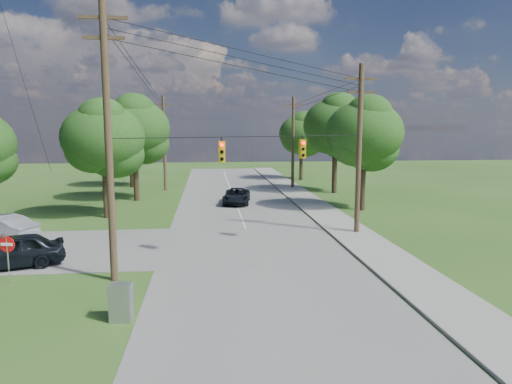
{
  "coord_description": "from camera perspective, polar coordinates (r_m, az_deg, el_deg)",
  "views": [
    {
      "loc": [
        -0.45,
        -19.48,
        6.64
      ],
      "look_at": [
        2.16,
        5.0,
        3.18
      ],
      "focal_mm": 32.0,
      "sensor_mm": 36.0,
      "label": 1
    }
  ],
  "objects": [
    {
      "name": "pole_sw",
      "position": [
        20.31,
        -17.98,
        6.46
      ],
      "size": [
        2.0,
        0.32,
        12.0
      ],
      "color": "brown",
      "rests_on": "ground"
    },
    {
      "name": "do_not_enter_sign",
      "position": [
        22.16,
        -28.66,
        -6.26
      ],
      "size": [
        0.7,
        0.17,
        2.11
      ],
      "rotation": [
        0.0,
        0.0,
        -0.18
      ],
      "color": "gray",
      "rests_on": "ground"
    },
    {
      "name": "pole_ne",
      "position": [
        29.05,
        12.76,
        5.5
      ],
      "size": [
        2.0,
        0.32,
        10.5
      ],
      "color": "brown",
      "rests_on": "ground"
    },
    {
      "name": "sidewalk_east",
      "position": [
        26.95,
        14.06,
        -6.37
      ],
      "size": [
        2.6,
        100.0,
        0.12
      ],
      "primitive_type": "cube",
      "color": "gray",
      "rests_on": "ground"
    },
    {
      "name": "tree_w_far",
      "position": [
        53.17,
        -15.46,
        7.3
      ],
      "size": [
        6.0,
        6.0,
        8.73
      ],
      "color": "#413320",
      "rests_on": "ground"
    },
    {
      "name": "tree_e_near",
      "position": [
        37.6,
        13.37,
        7.2
      ],
      "size": [
        6.2,
        6.2,
        8.81
      ],
      "color": "#413320",
      "rests_on": "ground"
    },
    {
      "name": "tree_w_mid",
      "position": [
        42.98,
        -14.98,
        7.66
      ],
      "size": [
        6.4,
        6.4,
        9.22
      ],
      "color": "#413320",
      "rests_on": "ground"
    },
    {
      "name": "tree_w_near",
      "position": [
        35.3,
        -18.54,
        6.43
      ],
      "size": [
        6.0,
        6.0,
        8.4
      ],
      "color": "#413320",
      "rests_on": "ground"
    },
    {
      "name": "car_main_north",
      "position": [
        40.1,
        -2.45,
        -0.52
      ],
      "size": [
        2.85,
        5.08,
        1.34
      ],
      "primitive_type": "imported",
      "rotation": [
        0.0,
        0.0,
        -0.13
      ],
      "color": "black",
      "rests_on": "main_road"
    },
    {
      "name": "power_lines",
      "position": [
        31.18,
        -2.53,
        12.62
      ],
      "size": [
        13.93,
        29.62,
        4.93
      ],
      "color": "black",
      "rests_on": "ground"
    },
    {
      "name": "control_cabinet",
      "position": [
        16.87,
        -16.52,
        -13.09
      ],
      "size": [
        0.78,
        0.6,
        1.33
      ],
      "primitive_type": "cube",
      "rotation": [
        0.0,
        0.0,
        -0.09
      ],
      "color": "gray",
      "rests_on": "ground"
    },
    {
      "name": "tree_e_far",
      "position": [
        58.71,
        5.72,
        7.27
      ],
      "size": [
        5.8,
        5.8,
        8.32
      ],
      "color": "#413320",
      "rests_on": "ground"
    },
    {
      "name": "tree_e_mid",
      "position": [
        47.29,
        9.92,
        8.22
      ],
      "size": [
        6.6,
        6.6,
        9.64
      ],
      "color": "#413320",
      "rests_on": "ground"
    },
    {
      "name": "pole_north_e",
      "position": [
        50.38,
        4.65,
        6.27
      ],
      "size": [
        2.0,
        0.32,
        10.0
      ],
      "color": "brown",
      "rests_on": "ground"
    },
    {
      "name": "car_cross_dark",
      "position": [
        24.76,
        -28.27,
        -6.52
      ],
      "size": [
        5.1,
        3.4,
        1.61
      ],
      "primitive_type": "imported",
      "rotation": [
        0.0,
        0.0,
        -1.23
      ],
      "color": "black",
      "rests_on": "cross_road"
    },
    {
      "name": "pole_north_w",
      "position": [
        49.71,
        -11.39,
        6.11
      ],
      "size": [
        2.0,
        0.32,
        10.0
      ],
      "color": "brown",
      "rests_on": "ground"
    },
    {
      "name": "ground",
      "position": [
        20.58,
        -4.58,
        -10.84
      ],
      "size": [
        140.0,
        140.0,
        0.0
      ],
      "primitive_type": "plane",
      "color": "#2B4F1A",
      "rests_on": "ground"
    },
    {
      "name": "traffic_signals",
      "position": [
        24.12,
        1.09,
        5.29
      ],
      "size": [
        4.91,
        3.27,
        1.05
      ],
      "color": "gold",
      "rests_on": "ground"
    },
    {
      "name": "main_road",
      "position": [
        25.48,
        -0.35,
        -7.07
      ],
      "size": [
        10.0,
        100.0,
        0.03
      ],
      "primitive_type": "cube",
      "color": "gray",
      "rests_on": "ground"
    }
  ]
}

